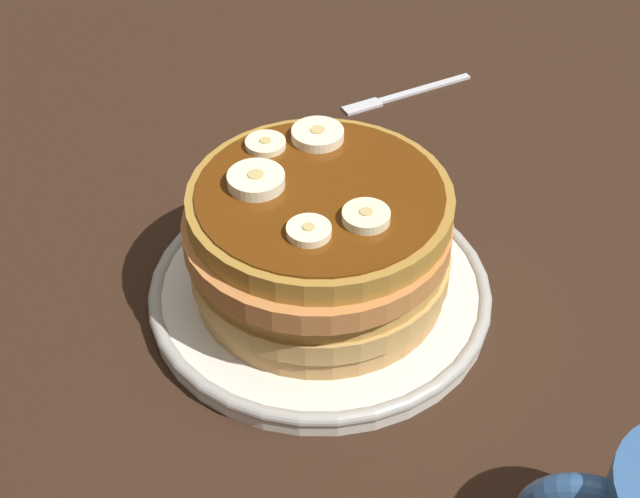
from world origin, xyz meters
The scene contains 9 objects.
ground_plane centered at (0.00, 0.00, -1.50)cm, with size 140.00×140.00×3.00cm, color black.
plate centered at (0.00, 0.00, 0.87)cm, with size 22.80×22.80×1.61cm.
pancake_stack centered at (-0.18, -0.01, 5.32)cm, with size 17.49×17.76×7.98cm.
banana_slice_0 centered at (1.78, -5.21, 9.58)cm, with size 3.44×3.44×0.91cm.
banana_slice_1 centered at (3.88, 0.61, 9.64)cm, with size 3.54×3.54×1.02cm.
banana_slice_2 centered at (-0.58, 4.03, 9.50)cm, with size 2.61×2.61×0.74cm.
banana_slice_3 centered at (-3.38, 1.88, 9.55)cm, with size 2.84×2.84×0.85cm.
banana_slice_4 centered at (4.73, -3.37, 9.47)cm, with size 2.63×2.63×0.68cm.
fork centered at (0.74, -26.56, 0.25)cm, with size 9.92×9.85×0.50cm.
Camera 1 is at (-12.43, 40.08, 42.06)cm, focal length 49.27 mm.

